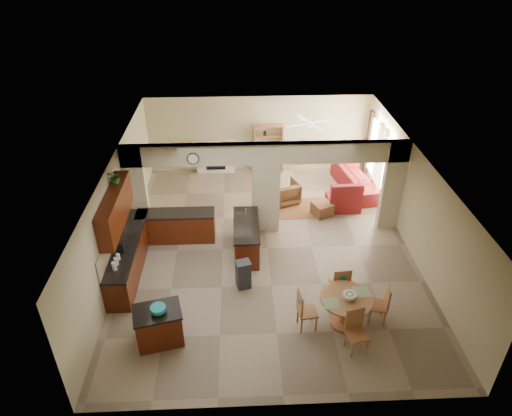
{
  "coord_description": "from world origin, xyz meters",
  "views": [
    {
      "loc": [
        -0.79,
        -10.41,
        7.84
      ],
      "look_at": [
        -0.31,
        0.3,
        1.17
      ],
      "focal_mm": 32.0,
      "sensor_mm": 36.0,
      "label": 1
    }
  ],
  "objects_px": {
    "dining_table": "(345,307)",
    "sofa": "(357,180)",
    "kitchen_island": "(159,326)",
    "armchair": "(286,192)"
  },
  "relations": [
    {
      "from": "kitchen_island",
      "to": "sofa",
      "type": "relative_size",
      "value": 0.45
    },
    {
      "from": "dining_table",
      "to": "armchair",
      "type": "distance_m",
      "value": 5.56
    },
    {
      "from": "kitchen_island",
      "to": "armchair",
      "type": "height_order",
      "value": "kitchen_island"
    },
    {
      "from": "kitchen_island",
      "to": "armchair",
      "type": "relative_size",
      "value": 1.43
    },
    {
      "from": "kitchen_island",
      "to": "dining_table",
      "type": "xyz_separation_m",
      "value": [
        4.14,
        0.3,
        0.09
      ]
    },
    {
      "from": "sofa",
      "to": "kitchen_island",
      "type": "bearing_deg",
      "value": 128.74
    },
    {
      "from": "dining_table",
      "to": "sofa",
      "type": "relative_size",
      "value": 0.47
    },
    {
      "from": "dining_table",
      "to": "armchair",
      "type": "bearing_deg",
      "value": 98.15
    },
    {
      "from": "sofa",
      "to": "armchair",
      "type": "height_order",
      "value": "sofa"
    },
    {
      "from": "dining_table",
      "to": "sofa",
      "type": "bearing_deg",
      "value": 74.34
    }
  ]
}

